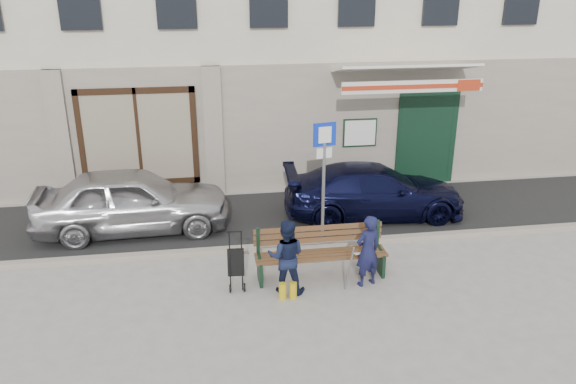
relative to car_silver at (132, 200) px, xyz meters
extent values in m
plane|color=#9E9991|center=(3.23, -2.91, -0.70)|extent=(80.00, 80.00, 0.00)
cube|color=#282828|center=(3.23, 0.19, -0.69)|extent=(60.00, 3.20, 0.01)
cube|color=#9E9384|center=(3.23, -1.41, -0.64)|extent=(60.00, 0.18, 0.12)
cube|color=#9E9384|center=(3.23, 2.05, 0.90)|extent=(20.00, 0.12, 3.20)
cube|color=maroon|center=(0.03, 2.11, 0.85)|extent=(2.50, 0.12, 2.00)
cube|color=black|center=(7.33, 1.97, 0.60)|extent=(1.60, 0.10, 2.60)
cube|color=black|center=(7.33, 2.44, 0.50)|extent=(1.25, 0.90, 2.40)
cube|color=white|center=(5.53, 1.94, 0.75)|extent=(0.80, 0.03, 0.65)
cube|color=white|center=(6.43, 1.72, 2.38)|extent=(3.40, 1.72, 0.42)
cube|color=white|center=(6.43, 0.86, 2.10)|extent=(3.40, 0.05, 0.28)
cube|color=#AB2F15|center=(6.43, 0.83, 2.10)|extent=(3.40, 0.02, 0.10)
imported|color=silver|center=(0.00, 0.00, 0.00)|extent=(4.15, 1.79, 1.40)
imported|color=black|center=(5.37, 0.03, -0.10)|extent=(4.20, 1.91, 1.19)
cylinder|color=gray|center=(3.92, -1.17, 0.52)|extent=(0.07, 0.07, 2.44)
cube|color=#0D2AB7|center=(3.92, -1.17, 1.60)|extent=(0.47, 0.11, 0.47)
cube|color=white|center=(3.92, -1.20, 1.60)|extent=(0.26, 0.07, 0.32)
cube|color=white|center=(3.92, -1.17, 1.23)|extent=(0.32, 0.09, 0.21)
cube|color=brown|center=(3.58, -2.61, -0.25)|extent=(2.40, 0.50, 0.04)
cube|color=brown|center=(3.58, -2.33, 0.04)|extent=(2.40, 0.10, 0.36)
cube|color=#15301F|center=(2.46, -2.61, -0.47)|extent=(0.06, 0.50, 0.45)
cube|color=#15301F|center=(4.70, -2.61, -0.47)|extent=(0.06, 0.50, 0.45)
cube|color=white|center=(4.33, -2.71, -0.22)|extent=(0.34, 0.25, 0.11)
cylinder|color=gray|center=(3.93, -3.28, -0.20)|extent=(0.07, 0.34, 0.96)
cylinder|color=gold|center=(2.78, -3.26, -0.55)|extent=(0.13, 0.13, 0.30)
cylinder|color=gold|center=(2.96, -3.26, -0.55)|extent=(0.13, 0.13, 0.30)
imported|color=#15173A|center=(4.33, -3.00, -0.03)|extent=(0.56, 0.46, 1.33)
imported|color=#131A35|center=(2.88, -3.01, -0.02)|extent=(0.76, 0.65, 1.35)
cylinder|color=black|center=(1.91, -2.91, -0.62)|extent=(0.04, 0.15, 0.15)
cylinder|color=black|center=(2.16, -2.91, -0.62)|extent=(0.04, 0.15, 0.15)
cube|color=black|center=(2.03, -2.70, -0.23)|extent=(0.31, 0.28, 0.49)
cylinder|color=black|center=(2.03, -2.57, 0.31)|extent=(0.27, 0.04, 0.02)
camera|label=1|loc=(1.61, -11.50, 4.45)|focal=35.00mm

